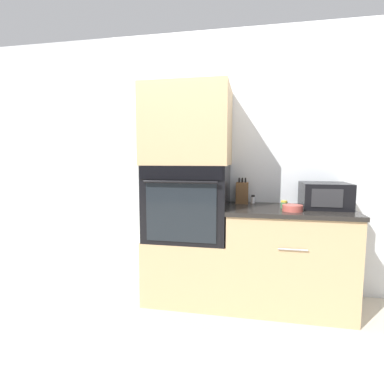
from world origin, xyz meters
name	(u,v)px	position (x,y,z in m)	size (l,w,h in m)	color
ground_plane	(225,316)	(0.00, 0.00, 0.00)	(12.00, 12.00, 0.00)	beige
wall_back	(232,163)	(0.00, 0.63, 1.25)	(8.00, 0.05, 2.50)	silver
oven_cabinet_base	(188,267)	(-0.37, 0.30, 0.28)	(0.74, 0.60, 0.57)	tan
wall_oven	(188,202)	(-0.37, 0.30, 0.90)	(0.71, 0.64, 0.67)	black
oven_cabinet_upper	(188,127)	(-0.37, 0.30, 1.57)	(0.74, 0.60, 0.68)	tan
counter_unit	(287,257)	(0.51, 0.30, 0.44)	(1.05, 0.63, 0.87)	tan
microwave	(325,195)	(0.81, 0.38, 0.98)	(0.38, 0.37, 0.22)	black
knife_block	(242,193)	(0.11, 0.51, 0.97)	(0.11, 0.13, 0.24)	brown
bowl	(292,208)	(0.52, 0.16, 0.89)	(0.16, 0.16, 0.05)	#B24C42
condiment_jar_near	(284,204)	(0.47, 0.30, 0.90)	(0.06, 0.06, 0.07)	#427047
condiment_jar_mid	(253,199)	(0.21, 0.53, 0.91)	(0.04, 0.04, 0.08)	silver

